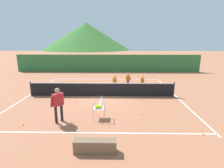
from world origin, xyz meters
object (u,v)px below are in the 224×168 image
student_2 (142,81)px  tennis_ball_1 (93,102)px  tennis_ball_2 (76,102)px  tennis_ball_4 (23,125)px  student_0 (115,81)px  tennis_ball_5 (141,114)px  instructor (58,102)px  tennis_ball_3 (203,134)px  courtside_bench (95,146)px  ball_cart (99,107)px  tennis_ball_0 (112,98)px  student_1 (128,79)px  tennis_net (102,89)px

student_2 → tennis_ball_1: (-3.57, -3.00, -0.69)m
tennis_ball_1 → tennis_ball_2: 1.09m
student_2 → tennis_ball_1: bearing=-139.9°
tennis_ball_4 → student_0: bearing=56.6°
tennis_ball_5 → instructor: bearing=-166.5°
tennis_ball_3 → tennis_ball_5: (-2.28, 2.11, 0.00)m
courtside_bench → instructor: bearing=129.9°
tennis_ball_5 → ball_cart: bearing=-167.7°
instructor → tennis_ball_2: size_ratio=24.94×
instructor → student_2: instructor is taller
student_0 → tennis_ball_0: size_ratio=17.98×
student_0 → ball_cart: (-0.77, -5.45, -0.14)m
ball_cart → tennis_ball_3: bearing=-19.7°
student_0 → tennis_ball_1: bearing=-114.3°
student_1 → tennis_ball_4: 8.71m
tennis_ball_0 → tennis_ball_2: bearing=-158.2°
tennis_ball_0 → tennis_ball_1: size_ratio=1.00×
student_1 → tennis_ball_3: student_1 is taller
ball_cart → tennis_ball_3: size_ratio=13.22×
tennis_ball_3 → ball_cart: bearing=160.3°
student_1 → ball_cart: bearing=-107.5°
ball_cart → tennis_ball_0: (0.62, 3.22, -0.56)m
tennis_ball_3 → tennis_ball_2: bearing=147.7°
student_0 → tennis_ball_0: student_0 is taller
ball_cart → tennis_ball_4: size_ratio=13.22×
student_2 → courtside_bench: 8.79m
student_2 → student_0: bearing=179.1°
student_1 → tennis_ball_1: bearing=-125.0°
student_2 → tennis_ball_2: bearing=-146.2°
courtside_bench → tennis_ball_1: bearing=97.9°
student_2 → tennis_ball_3: bearing=-77.6°
instructor → student_1: size_ratio=1.28×
ball_cart → courtside_bench: size_ratio=0.60×
instructor → tennis_ball_4: size_ratio=24.94×
tennis_ball_2 → student_0: bearing=52.1°
student_1 → tennis_ball_5: (0.37, -5.46, -0.76)m
student_0 → tennis_ball_4: student_0 is taller
tennis_ball_0 → tennis_ball_5: bearing=-59.2°
student_0 → tennis_ball_5: size_ratio=17.98×
tennis_ball_1 → tennis_ball_5: bearing=-34.1°
instructor → student_0: size_ratio=1.39×
courtside_bench → tennis_ball_5: bearing=58.1°
student_2 → tennis_ball_3: size_ratio=17.63×
instructor → tennis_ball_0: bearing=56.2°
tennis_ball_2 → tennis_ball_3: same height
tennis_ball_2 → courtside_bench: size_ratio=0.05×
tennis_net → student_0: bearing=62.9°
student_1 → tennis_ball_2: (-3.56, -3.66, -0.76)m
instructor → courtside_bench: bearing=-50.1°
student_1 → tennis_ball_3: size_ratio=19.49×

